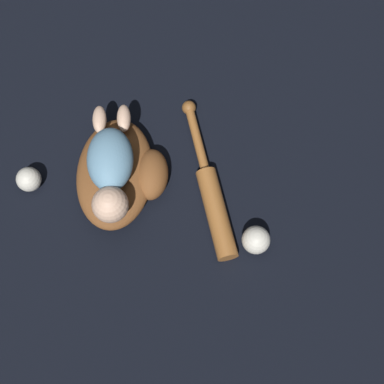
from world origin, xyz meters
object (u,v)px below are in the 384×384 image
(baseball, at_px, (256,240))
(baseball_spare, at_px, (29,179))
(baseball_glove, at_px, (121,173))
(baby_figure, at_px, (110,168))
(baseball_bat, at_px, (212,196))

(baseball, relative_size, baseball_spare, 1.10)
(baseball_glove, height_order, baseball_spare, baseball_glove)
(baby_figure, distance_m, baseball_spare, 0.25)
(baseball_glove, distance_m, baseball_bat, 0.25)
(baby_figure, relative_size, baseball_bat, 0.72)
(baby_figure, bearing_deg, baseball_glove, 122.91)
(baseball_bat, relative_size, baseball, 6.32)
(baseball_glove, height_order, baseball, baseball_glove)
(baseball, bearing_deg, baseball_spare, -127.71)
(baseball_glove, distance_m, baby_figure, 0.09)
(baseball_glove, bearing_deg, baby_figure, -57.09)
(baseball_glove, distance_m, baseball, 0.39)
(baseball_bat, bearing_deg, baseball_spare, -117.18)
(baseball_bat, distance_m, baseball, 0.17)
(baseball, xyz_separation_m, baseball_spare, (-0.38, -0.49, -0.00))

